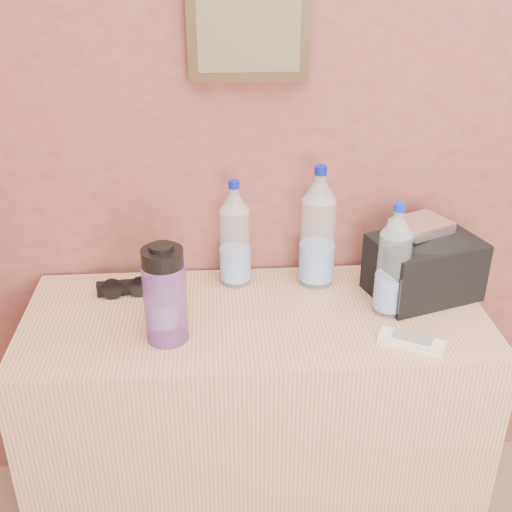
# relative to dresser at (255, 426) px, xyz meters

# --- Properties ---
(picture_frame) EXTENTS (0.30, 0.03, 0.25)m
(picture_frame) POSITION_rel_dresser_xyz_m (0.00, 0.24, 1.03)
(picture_frame) COLOR #382311
(picture_frame) RESTS_ON room_shell
(dresser) EXTENTS (1.18, 0.49, 0.74)m
(dresser) POSITION_rel_dresser_xyz_m (0.00, 0.00, 0.00)
(dresser) COLOR #A27E49
(dresser) RESTS_ON ground
(pet_large_b) EXTENTS (0.08, 0.08, 0.30)m
(pet_large_b) POSITION_rel_dresser_xyz_m (-0.04, 0.17, 0.50)
(pet_large_b) COLOR silver
(pet_large_b) RESTS_ON dresser
(pet_large_c) EXTENTS (0.09, 0.09, 0.34)m
(pet_large_c) POSITION_rel_dresser_xyz_m (0.18, 0.16, 0.52)
(pet_large_c) COLOR silver
(pet_large_c) RESTS_ON dresser
(pet_large_d) EXTENTS (0.08, 0.08, 0.30)m
(pet_large_d) POSITION_rel_dresser_xyz_m (0.34, -0.00, 0.50)
(pet_large_d) COLOR silver
(pet_large_d) RESTS_ON dresser
(pet_small) EXTENTS (0.07, 0.07, 0.23)m
(pet_small) POSITION_rel_dresser_xyz_m (-0.22, -0.09, 0.47)
(pet_small) COLOR silver
(pet_small) RESTS_ON dresser
(nalgene_bottle) EXTENTS (0.10, 0.10, 0.25)m
(nalgene_bottle) POSITION_rel_dresser_xyz_m (-0.22, -0.09, 0.49)
(nalgene_bottle) COLOR #723D99
(nalgene_bottle) RESTS_ON dresser
(sunglasses) EXTENTS (0.16, 0.07, 0.04)m
(sunglasses) POSITION_rel_dresser_xyz_m (-0.34, 0.13, 0.39)
(sunglasses) COLOR black
(sunglasses) RESTS_ON dresser
(ac_remote) EXTENTS (0.16, 0.12, 0.02)m
(ac_remote) POSITION_rel_dresser_xyz_m (0.36, -0.16, 0.38)
(ac_remote) COLOR white
(ac_remote) RESTS_ON dresser
(toiletry_bag) EXTENTS (0.31, 0.26, 0.18)m
(toiletry_bag) POSITION_rel_dresser_xyz_m (0.45, 0.08, 0.46)
(toiletry_bag) COLOR black
(toiletry_bag) RESTS_ON dresser
(foil_packet) EXTENTS (0.17, 0.16, 0.03)m
(foil_packet) POSITION_rel_dresser_xyz_m (0.44, 0.09, 0.56)
(foil_packet) COLOR silver
(foil_packet) RESTS_ON toiletry_bag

